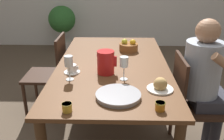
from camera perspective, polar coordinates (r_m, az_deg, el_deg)
The scene contains 15 objects.
ground_plane at distance 2.60m, azimuth 0.15°, elevation -13.55°, with size 20.00×20.00×0.00m, color brown.
dining_table at distance 2.29m, azimuth 0.16°, elevation -0.63°, with size 0.98×1.78×0.72m.
chair_person_side at distance 2.24m, azimuth 17.86°, elevation -7.04°, with size 0.42×0.42×0.87m.
chair_opposite at distance 2.79m, azimuth -13.78°, elevation -0.50°, with size 0.42×0.42×0.87m.
person_seated at distance 2.18m, azimuth 20.55°, elevation -1.56°, with size 0.39×0.41×1.17m.
red_pitcher at distance 2.02m, azimuth -1.45°, elevation 1.80°, with size 0.16×0.14×0.19m.
wine_glass_water at distance 1.89m, azimuth 2.78°, elevation 1.63°, with size 0.06×0.06×0.19m.
wine_glass_juice at distance 1.91m, azimuth -9.87°, elevation 1.69°, with size 0.06×0.06×0.20m.
teacup_near_person at distance 2.08m, azimuth -9.14°, elevation 0.19°, with size 0.13×0.13×0.07m.
serving_tray at distance 1.68m, azimuth 1.44°, elevation -5.84°, with size 0.31×0.31×0.03m.
bread_plate at distance 1.80m, azimuth 10.95°, elevation -3.53°, with size 0.19×0.19×0.10m.
jam_jar_amber at distance 1.54m, azimuth -10.24°, elevation -8.33°, with size 0.06×0.06×0.05m.
jam_jar_red at distance 1.56m, azimuth 10.94°, elevation -8.03°, with size 0.06×0.06×0.05m.
fruit_bowl at distance 2.59m, azimuth 3.81°, elevation 5.38°, with size 0.19×0.19×0.13m.
potted_plant at distance 4.85m, azimuth -11.31°, elevation 10.56°, with size 0.50×0.50×0.87m.
Camera 1 is at (0.04, -2.10, 1.54)m, focal length 40.00 mm.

